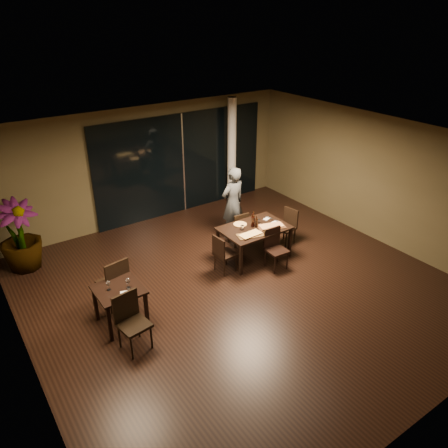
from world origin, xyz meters
TOP-DOWN VIEW (x-y plane):
  - ground at (0.00, 0.00)m, footprint 8.00×8.00m
  - wall_back at (0.00, 4.05)m, footprint 8.00×0.10m
  - wall_front at (0.00, -4.05)m, footprint 8.00×0.10m
  - wall_left at (-4.05, 0.00)m, footprint 0.10×8.00m
  - wall_right at (4.05, 0.00)m, footprint 0.10×8.00m
  - ceiling at (0.00, 0.00)m, footprint 8.00×8.00m
  - window_panel at (1.00, 3.96)m, footprint 5.00×0.06m
  - column at (2.40, 3.65)m, footprint 0.24×0.24m
  - main_table at (1.00, 0.80)m, footprint 1.50×1.00m
  - side_table at (-2.40, 0.30)m, footprint 0.80×0.80m
  - chair_main_far at (1.04, 1.43)m, footprint 0.43×0.43m
  - chair_main_near at (1.12, 0.23)m, footprint 0.44×0.44m
  - chair_main_left at (0.06, 0.68)m, footprint 0.43×0.43m
  - chair_main_right at (2.08, 0.88)m, footprint 0.46×0.46m
  - chair_side_far at (-2.28, 0.80)m, footprint 0.56×0.56m
  - chair_side_near at (-2.47, -0.35)m, footprint 0.53×0.53m
  - diner at (1.17, 1.86)m, footprint 0.66×0.47m
  - potted_plant at (-3.40, 3.25)m, footprint 1.09×1.09m
  - pizza_board_left at (0.70, 0.55)m, footprint 0.63×0.42m
  - pizza_board_right at (1.33, 0.61)m, footprint 0.67×0.49m
  - oblong_pizza_left at (0.70, 0.55)m, footprint 0.48×0.23m
  - oblong_pizza_right at (1.33, 0.61)m, footprint 0.56×0.37m
  - round_pizza at (0.82, 1.08)m, footprint 0.29×0.29m
  - bottle_a at (0.99, 0.85)m, footprint 0.07×0.07m
  - bottle_b at (1.05, 0.79)m, footprint 0.06×0.06m
  - bottle_c at (1.02, 0.88)m, footprint 0.07×0.07m
  - tumbler_left at (0.71, 0.87)m, footprint 0.08×0.08m
  - tumbler_right at (1.23, 0.93)m, footprint 0.07×0.07m
  - napkin_near at (1.53, 0.72)m, footprint 0.19×0.12m
  - napkin_far at (1.50, 0.97)m, footprint 0.20×0.15m
  - wine_glass_a at (-2.55, 0.35)m, footprint 0.08×0.08m
  - wine_glass_b at (-2.24, 0.22)m, footprint 0.08×0.08m
  - side_napkin at (-2.35, 0.10)m, footprint 0.21×0.17m

SIDE VIEW (x-z plane):
  - ground at x=0.00m, z-range 0.00..0.00m
  - chair_main_far at x=1.04m, z-range 0.05..0.90m
  - chair_main_left at x=0.06m, z-range 0.05..0.91m
  - chair_main_right at x=2.08m, z-range 0.05..0.92m
  - chair_main_near at x=1.12m, z-range 0.05..0.96m
  - chair_side_near at x=-2.47m, z-range 0.06..1.06m
  - chair_side_far at x=-2.28m, z-range 0.06..1.11m
  - side_table at x=-2.40m, z-range 0.25..1.00m
  - main_table at x=1.00m, z-range 0.30..1.05m
  - pizza_board_left at x=0.70m, z-range 0.75..0.76m
  - pizza_board_right at x=1.33m, z-range 0.75..0.76m
  - round_pizza at x=0.82m, z-range 0.75..0.76m
  - napkin_near at x=1.53m, z-range 0.75..0.76m
  - napkin_far at x=1.50m, z-range 0.75..0.76m
  - side_napkin at x=-2.35m, z-range 0.75..0.76m
  - oblong_pizza_left at x=0.70m, z-range 0.77..0.78m
  - oblong_pizza_right at x=1.33m, z-range 0.77..0.78m
  - potted_plant at x=-3.40m, z-range 0.00..1.57m
  - tumbler_right at x=1.23m, z-range 0.75..0.83m
  - tumbler_left at x=0.71m, z-range 0.75..0.85m
  - wine_glass_a at x=-2.55m, z-range 0.75..0.92m
  - wine_glass_b at x=-2.24m, z-range 0.75..0.93m
  - bottle_b at x=1.05m, z-range 0.75..1.02m
  - diner at x=1.17m, z-range 0.00..1.81m
  - bottle_a at x=0.99m, z-range 0.75..1.07m
  - bottle_c at x=1.02m, z-range 0.75..1.09m
  - window_panel at x=1.00m, z-range 0.00..2.70m
  - wall_back at x=0.00m, z-range 0.00..3.00m
  - wall_front at x=0.00m, z-range 0.00..3.00m
  - wall_left at x=-4.05m, z-range 0.00..3.00m
  - wall_right at x=4.05m, z-range 0.00..3.00m
  - column at x=2.40m, z-range 0.00..3.00m
  - ceiling at x=0.00m, z-range 3.00..3.04m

